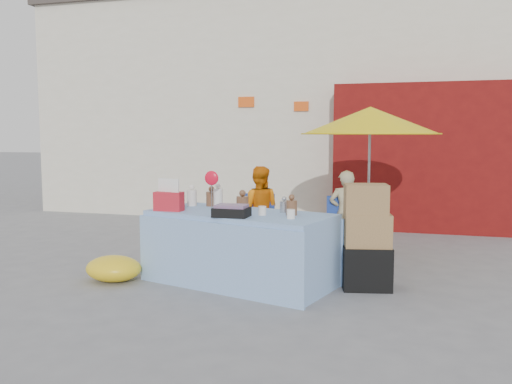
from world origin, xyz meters
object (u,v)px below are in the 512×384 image
(market_table, at_px, (239,247))
(vendor_orange, at_px, (259,209))
(chair_right, at_px, (344,241))
(umbrella, at_px, (370,121))
(chair_left, at_px, (256,236))
(vendor_beige, at_px, (345,214))
(box_stack, at_px, (367,241))

(market_table, xyz_separation_m, vendor_orange, (-0.24, 1.69, 0.20))
(chair_right, bearing_deg, umbrella, 35.95)
(chair_left, xyz_separation_m, vendor_beige, (1.25, 0.13, 0.35))
(umbrella, relative_size, box_stack, 1.79)
(chair_left, bearing_deg, market_table, -88.52)
(market_table, relative_size, umbrella, 1.12)
(chair_left, xyz_separation_m, vendor_orange, (0.00, 0.13, 0.37))
(chair_right, xyz_separation_m, vendor_beige, (0.00, 0.13, 0.35))
(chair_left, height_order, vendor_orange, vendor_orange)
(chair_left, height_order, box_stack, box_stack)
(vendor_beige, bearing_deg, market_table, 51.72)
(vendor_orange, xyz_separation_m, box_stack, (1.66, -1.50, -0.09))
(chair_right, distance_m, vendor_orange, 1.31)
(umbrella, bearing_deg, market_table, -125.53)
(chair_left, relative_size, umbrella, 0.41)
(chair_right, relative_size, box_stack, 0.73)
(chair_right, relative_size, vendor_beige, 0.70)
(chair_right, xyz_separation_m, umbrella, (0.30, 0.28, 1.64))
(chair_left, bearing_deg, chair_right, -7.32)
(market_table, distance_m, chair_left, 1.58)
(vendor_orange, distance_m, umbrella, 2.01)
(umbrella, bearing_deg, box_stack, -86.27)
(market_table, xyz_separation_m, box_stack, (1.42, 0.19, 0.11))
(chair_right, relative_size, umbrella, 0.41)
(umbrella, bearing_deg, chair_left, -169.62)
(chair_right, xyz_separation_m, box_stack, (0.41, -1.36, 0.28))
(vendor_orange, xyz_separation_m, umbrella, (1.55, 0.15, 1.26))
(vendor_beige, distance_m, umbrella, 1.33)
(vendor_beige, xyz_separation_m, box_stack, (0.41, -1.50, -0.07))
(box_stack, bearing_deg, chair_left, 140.60)
(market_table, xyz_separation_m, chair_left, (-0.24, 1.55, -0.17))
(chair_left, bearing_deg, umbrella, 3.06)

